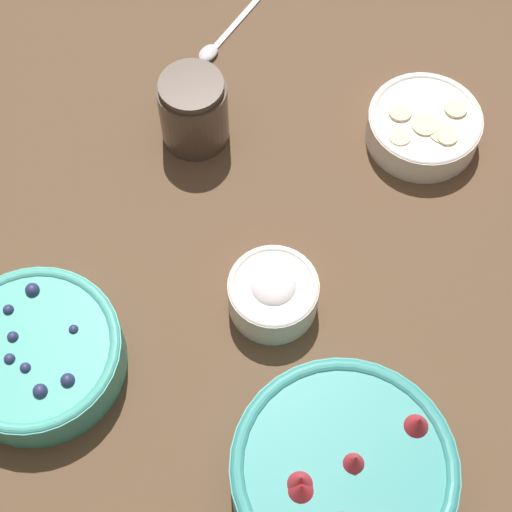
{
  "coord_description": "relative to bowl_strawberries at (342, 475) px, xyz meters",
  "views": [
    {
      "loc": [
        0.37,
        0.22,
        0.88
      ],
      "look_at": [
        -0.0,
        -0.01,
        0.04
      ],
      "focal_mm": 60.0,
      "sensor_mm": 36.0,
      "label": 1
    }
  ],
  "objects": [
    {
      "name": "bowl_blueberries",
      "position": [
        0.05,
        -0.34,
        -0.01
      ],
      "size": [
        0.19,
        0.19,
        0.06
      ],
      "color": "#47AD9E",
      "rests_on": "ground_plane"
    },
    {
      "name": "bowl_strawberries",
      "position": [
        0.0,
        0.0,
        0.0
      ],
      "size": [
        0.22,
        0.22,
        0.1
      ],
      "color": "teal",
      "rests_on": "ground_plane"
    },
    {
      "name": "jar_chocolate",
      "position": [
        -0.29,
        -0.37,
        -0.0
      ],
      "size": [
        0.08,
        0.08,
        0.1
      ],
      "color": "#4C3D33",
      "rests_on": "ground_plane"
    },
    {
      "name": "bowl_cream",
      "position": [
        -0.14,
        -0.16,
        -0.02
      ],
      "size": [
        0.1,
        0.1,
        0.06
      ],
      "color": "silver",
      "rests_on": "ground_plane"
    },
    {
      "name": "bowl_bananas",
      "position": [
        -0.44,
        -0.12,
        -0.02
      ],
      "size": [
        0.14,
        0.14,
        0.05
      ],
      "color": "white",
      "rests_on": "ground_plane"
    },
    {
      "name": "ground_plane",
      "position": [
        -0.16,
        -0.19,
        -0.05
      ],
      "size": [
        4.0,
        4.0,
        0.0
      ],
      "primitive_type": "plane",
      "color": "brown"
    },
    {
      "name": "spoon",
      "position": [
        -0.43,
        -0.42,
        -0.04
      ],
      "size": [
        0.14,
        0.02,
        0.01
      ],
      "color": "silver",
      "rests_on": "ground_plane"
    }
  ]
}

